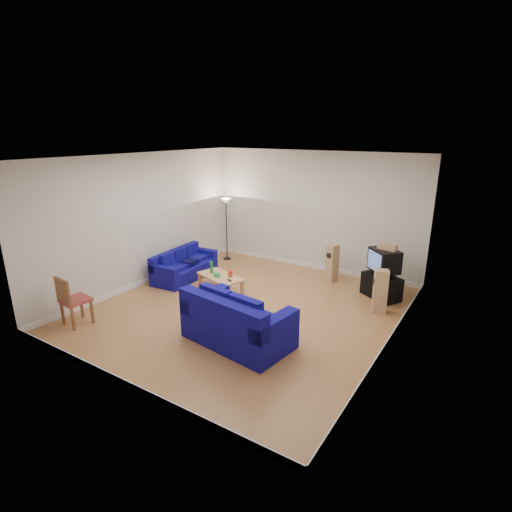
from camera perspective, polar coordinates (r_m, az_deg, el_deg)
The scene contains 16 objects.
room at distance 8.16m, azimuth -1.51°, elevation 2.26°, with size 6.01×6.51×3.21m.
sofa_three_seat at distance 10.59m, azimuth -10.31°, elevation -1.62°, with size 0.97×1.93×0.72m.
sofa_loveseat at distance 7.26m, azimuth -2.92°, elevation -9.79°, with size 2.05×1.33×0.96m.
coffee_table at distance 9.45m, azimuth -5.12°, elevation -3.14°, with size 1.29×0.92×0.42m.
bottle at distance 9.57m, azimuth -6.38°, elevation -1.61°, with size 0.07×0.07×0.29m, color #197233.
tissue_box at distance 9.39m, azimuth -5.59°, elevation -2.65°, with size 0.21×0.11×0.09m, color green.
red_canister at distance 9.33m, azimuth -3.69°, elevation -2.51°, with size 0.11×0.11×0.15m, color red.
remote at distance 9.10m, azimuth -3.79°, elevation -3.49°, with size 0.15×0.05×0.02m, color black.
tv_stand at distance 9.62m, azimuth 17.46°, elevation -4.17°, with size 0.88×0.49×0.54m, color black.
av_receiver at distance 9.50m, azimuth 17.48°, elevation -2.41°, with size 0.41×0.33×0.10m, color black.
television at distance 9.45m, azimuth 17.85°, elevation -0.59°, with size 0.82×0.81×0.52m.
centre_speaker at distance 9.35m, azimuth 18.26°, elevation 1.30°, with size 0.42×0.17×0.15m, color tan.
speaker_left at distance 10.26m, azimuth 10.81°, elevation -0.99°, with size 0.29×0.34×0.97m.
speaker_right at distance 8.76m, azimuth 17.31°, elevation -4.85°, with size 0.34×0.31×0.95m.
floor_lamp at distance 11.64m, azimuth -4.29°, elevation 6.66°, with size 0.31×0.31×1.82m.
dining_chair at distance 8.58m, azimuth -24.88°, elevation -5.54°, with size 0.53×0.53×1.02m.
Camera 1 is at (4.41, -6.52, 3.70)m, focal length 28.00 mm.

